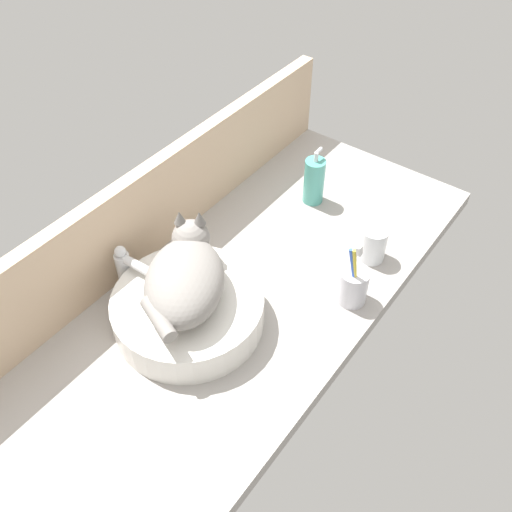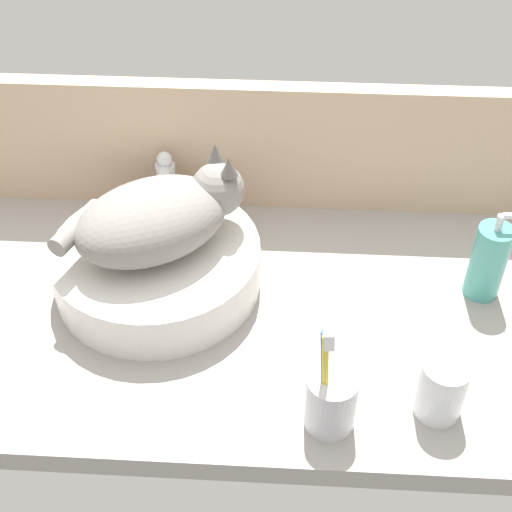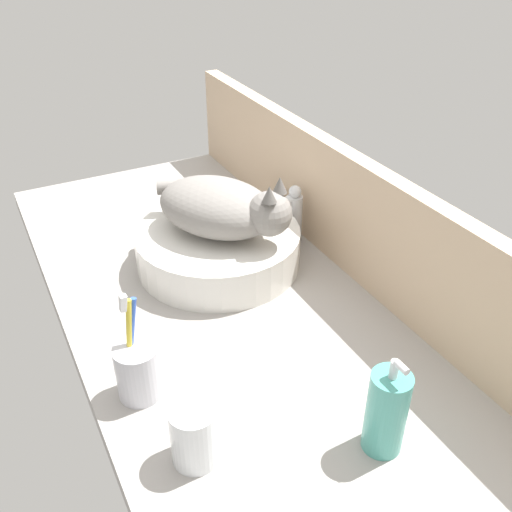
# 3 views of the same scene
# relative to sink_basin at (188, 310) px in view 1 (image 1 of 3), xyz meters

# --- Properties ---
(ground_plane) EXTENTS (1.39, 0.60, 0.04)m
(ground_plane) POSITION_rel_sink_basin_xyz_m (0.14, -0.04, -0.06)
(ground_plane) COLOR #9E9993
(backsplash_panel) EXTENTS (1.39, 0.04, 0.25)m
(backsplash_panel) POSITION_rel_sink_basin_xyz_m (0.14, 0.24, 0.08)
(backsplash_panel) COLOR #CCAD8C
(backsplash_panel) RESTS_ON ground_plane
(sink_basin) EXTENTS (0.34, 0.34, 0.08)m
(sink_basin) POSITION_rel_sink_basin_xyz_m (0.00, 0.00, 0.00)
(sink_basin) COLOR silver
(sink_basin) RESTS_ON ground_plane
(cat) EXTENTS (0.30, 0.28, 0.14)m
(cat) POSITION_rel_sink_basin_xyz_m (0.01, 0.01, 0.10)
(cat) COLOR gray
(cat) RESTS_ON sink_basin
(faucet) EXTENTS (0.04, 0.12, 0.14)m
(faucet) POSITION_rel_sink_basin_xyz_m (-0.01, 0.18, 0.03)
(faucet) COLOR silver
(faucet) RESTS_ON ground_plane
(soap_dispenser) EXTENTS (0.06, 0.06, 0.17)m
(soap_dispenser) POSITION_rel_sink_basin_xyz_m (0.54, 0.01, 0.03)
(soap_dispenser) COLOR teal
(soap_dispenser) RESTS_ON ground_plane
(toothbrush_cup) EXTENTS (0.07, 0.07, 0.19)m
(toothbrush_cup) POSITION_rel_sink_basin_xyz_m (0.28, -0.26, 0.01)
(toothbrush_cup) COLOR silver
(toothbrush_cup) RESTS_ON ground_plane
(water_glass) EXTENTS (0.07, 0.07, 0.09)m
(water_glass) POSITION_rel_sink_basin_xyz_m (0.43, -0.23, 0.00)
(water_glass) COLOR white
(water_glass) RESTS_ON ground_plane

